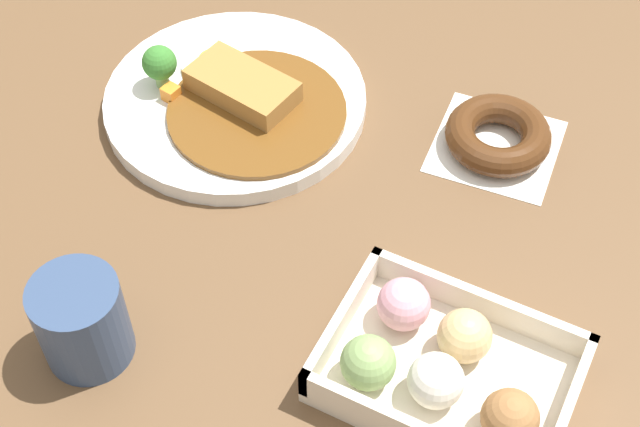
{
  "coord_description": "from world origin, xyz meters",
  "views": [
    {
      "loc": [
        0.25,
        -0.49,
        0.69
      ],
      "look_at": [
        0.0,
        -0.0,
        0.03
      ],
      "focal_mm": 52.37,
      "sensor_mm": 36.0,
      "label": 1
    }
  ],
  "objects_px": {
    "curry_plate": "(236,99)",
    "chocolate_ring_donut": "(498,136)",
    "coffee_mug": "(82,321)",
    "donut_box": "(442,367)"
  },
  "relations": [
    {
      "from": "coffee_mug",
      "to": "chocolate_ring_donut",
      "type": "bearing_deg",
      "value": 59.42
    },
    {
      "from": "donut_box",
      "to": "chocolate_ring_donut",
      "type": "xyz_separation_m",
      "value": [
        -0.05,
        0.28,
        -0.01
      ]
    },
    {
      "from": "curry_plate",
      "to": "chocolate_ring_donut",
      "type": "distance_m",
      "value": 0.27
    },
    {
      "from": "donut_box",
      "to": "coffee_mug",
      "type": "distance_m",
      "value": 0.3
    },
    {
      "from": "curry_plate",
      "to": "chocolate_ring_donut",
      "type": "relative_size",
      "value": 2.07
    },
    {
      "from": "donut_box",
      "to": "coffee_mug",
      "type": "xyz_separation_m",
      "value": [
        -0.28,
        -0.11,
        0.02
      ]
    },
    {
      "from": "chocolate_ring_donut",
      "to": "coffee_mug",
      "type": "bearing_deg",
      "value": -120.58
    },
    {
      "from": "donut_box",
      "to": "chocolate_ring_donut",
      "type": "relative_size",
      "value": 1.53
    },
    {
      "from": "donut_box",
      "to": "curry_plate",
      "type": "bearing_deg",
      "value": 147.1
    },
    {
      "from": "curry_plate",
      "to": "chocolate_ring_donut",
      "type": "xyz_separation_m",
      "value": [
        0.26,
        0.07,
        0.0
      ]
    }
  ]
}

